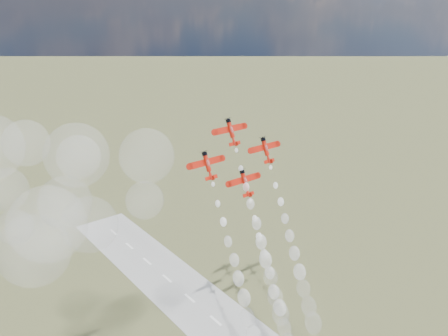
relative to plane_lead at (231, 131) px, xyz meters
The scene contains 9 objects.
plane_lead is the anchor object (origin of this frame).
plane_left 15.77m from the plane_lead, 163.33° to the right, with size 13.43×6.61×8.96m.
plane_right 15.77m from the plane_lead, 16.67° to the right, with size 13.43×6.61×8.96m.
plane_slot 18.08m from the plane_lead, 90.00° to the right, with size 13.43×6.61×8.96m.
smoke_trail_lead 52.89m from the plane_lead, 90.64° to the right, with size 5.26×28.38×55.40m.
smoke_trail_left 63.07m from the plane_lead, 116.30° to the right, with size 5.18×28.22×55.56m.
smoke_trail_right 63.07m from the plane_lead, 64.14° to the right, with size 5.18×28.04×55.49m.
smoke_trail_slot 70.59m from the plane_lead, 90.06° to the right, with size 5.66×27.93×55.57m.
drifted_smoke_cloud 60.45m from the plane_lead, behind, with size 57.48×38.95×52.70m.
Camera 1 is at (-99.66, -104.37, 133.94)m, focal length 38.00 mm.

